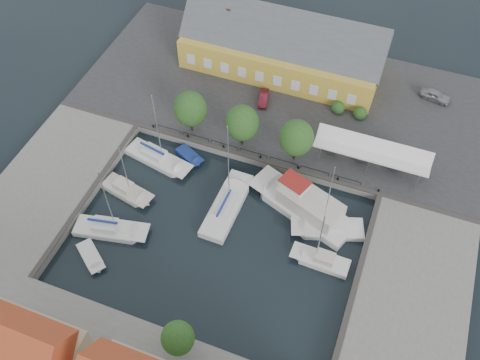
{
  "coord_description": "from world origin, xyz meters",
  "views": [
    {
      "loc": [
        14.28,
        -31.51,
        52.03
      ],
      "look_at": [
        0.0,
        6.0,
        1.5
      ],
      "focal_mm": 40.0,
      "sensor_mm": 36.0,
      "label": 1
    }
  ],
  "objects_px": {
    "warehouse": "(279,47)",
    "west_boat_d": "(110,230)",
    "east_boat_b": "(321,261)",
    "launch_nw": "(189,156)",
    "trawler": "(305,206)",
    "west_boat_a": "(157,159)",
    "tent_canopy": "(373,150)",
    "west_boat_b": "(127,191)",
    "car_red": "(263,98)",
    "center_sailboat": "(226,208)",
    "east_boat_a": "(329,229)",
    "launch_sw": "(91,257)",
    "car_silver": "(435,95)"
  },
  "relations": [
    {
      "from": "east_boat_b",
      "to": "west_boat_d",
      "type": "relative_size",
      "value": 0.8
    },
    {
      "from": "tent_canopy",
      "to": "trawler",
      "type": "relative_size",
      "value": 1.0
    },
    {
      "from": "center_sailboat",
      "to": "west_boat_b",
      "type": "height_order",
      "value": "center_sailboat"
    },
    {
      "from": "west_boat_d",
      "to": "car_red",
      "type": "bearing_deg",
      "value": 69.45
    },
    {
      "from": "west_boat_d",
      "to": "center_sailboat",
      "type": "bearing_deg",
      "value": 33.65
    },
    {
      "from": "car_silver",
      "to": "center_sailboat",
      "type": "relative_size",
      "value": 0.3
    },
    {
      "from": "center_sailboat",
      "to": "west_boat_d",
      "type": "distance_m",
      "value": 13.72
    },
    {
      "from": "warehouse",
      "to": "west_boat_b",
      "type": "bearing_deg",
      "value": -109.74
    },
    {
      "from": "car_red",
      "to": "east_boat_b",
      "type": "height_order",
      "value": "east_boat_b"
    },
    {
      "from": "launch_nw",
      "to": "east_boat_b",
      "type": "bearing_deg",
      "value": -24.1
    },
    {
      "from": "warehouse",
      "to": "west_boat_d",
      "type": "xyz_separation_m",
      "value": [
        -9.18,
        -33.67,
        -4.16
      ]
    },
    {
      "from": "east_boat_b",
      "to": "west_boat_b",
      "type": "height_order",
      "value": "west_boat_b"
    },
    {
      "from": "launch_nw",
      "to": "trawler",
      "type": "bearing_deg",
      "value": -10.34
    },
    {
      "from": "east_boat_a",
      "to": "west_boat_a",
      "type": "bearing_deg",
      "value": 173.81
    },
    {
      "from": "center_sailboat",
      "to": "west_boat_a",
      "type": "distance_m",
      "value": 11.82
    },
    {
      "from": "tent_canopy",
      "to": "west_boat_a",
      "type": "xyz_separation_m",
      "value": [
        -25.46,
        -8.14,
        -3.41
      ]
    },
    {
      "from": "west_boat_a",
      "to": "east_boat_b",
      "type": "bearing_deg",
      "value": -16.41
    },
    {
      "from": "warehouse",
      "to": "center_sailboat",
      "type": "bearing_deg",
      "value": -85.09
    },
    {
      "from": "center_sailboat",
      "to": "east_boat_b",
      "type": "xyz_separation_m",
      "value": [
        12.5,
        -2.88,
        -0.1
      ]
    },
    {
      "from": "tent_canopy",
      "to": "launch_nw",
      "type": "distance_m",
      "value": 23.03
    },
    {
      "from": "east_boat_a",
      "to": "launch_sw",
      "type": "xyz_separation_m",
      "value": [
        -23.86,
        -12.95,
        -0.17
      ]
    },
    {
      "from": "east_boat_b",
      "to": "launch_nw",
      "type": "xyz_separation_m",
      "value": [
        -20.05,
        8.97,
        -0.17
      ]
    },
    {
      "from": "warehouse",
      "to": "west_boat_b",
      "type": "relative_size",
      "value": 2.98
    },
    {
      "from": "east_boat_b",
      "to": "center_sailboat",
      "type": "bearing_deg",
      "value": 167.03
    },
    {
      "from": "car_red",
      "to": "west_boat_b",
      "type": "distance_m",
      "value": 22.81
    },
    {
      "from": "west_boat_d",
      "to": "east_boat_b",
      "type": "bearing_deg",
      "value": 11.17
    },
    {
      "from": "west_boat_b",
      "to": "west_boat_a",
      "type": "bearing_deg",
      "value": 78.8
    },
    {
      "from": "center_sailboat",
      "to": "west_boat_a",
      "type": "relative_size",
      "value": 1.13
    },
    {
      "from": "tent_canopy",
      "to": "west_boat_b",
      "type": "distance_m",
      "value": 30.36
    },
    {
      "from": "trawler",
      "to": "west_boat_d",
      "type": "height_order",
      "value": "west_boat_d"
    },
    {
      "from": "center_sailboat",
      "to": "launch_nw",
      "type": "distance_m",
      "value": 9.71
    },
    {
      "from": "trawler",
      "to": "west_boat_d",
      "type": "distance_m",
      "value": 22.85
    },
    {
      "from": "warehouse",
      "to": "west_boat_b",
      "type": "distance_m",
      "value": 30.04
    },
    {
      "from": "east_boat_b",
      "to": "launch_nw",
      "type": "height_order",
      "value": "east_boat_b"
    },
    {
      "from": "trawler",
      "to": "west_boat_a",
      "type": "distance_m",
      "value": 19.88
    },
    {
      "from": "east_boat_a",
      "to": "launch_sw",
      "type": "bearing_deg",
      "value": -151.51
    },
    {
      "from": "tent_canopy",
      "to": "launch_nw",
      "type": "height_order",
      "value": "tent_canopy"
    },
    {
      "from": "car_red",
      "to": "launch_nw",
      "type": "height_order",
      "value": "car_red"
    },
    {
      "from": "east_boat_a",
      "to": "west_boat_d",
      "type": "relative_size",
      "value": 1.02
    },
    {
      "from": "west_boat_b",
      "to": "launch_sw",
      "type": "bearing_deg",
      "value": -86.2
    },
    {
      "from": "car_red",
      "to": "trawler",
      "type": "distance_m",
      "value": 18.41
    },
    {
      "from": "tent_canopy",
      "to": "west_boat_b",
      "type": "bearing_deg",
      "value": -152.05
    },
    {
      "from": "warehouse",
      "to": "launch_nw",
      "type": "bearing_deg",
      "value": -104.89
    },
    {
      "from": "car_silver",
      "to": "car_red",
      "type": "xyz_separation_m",
      "value": [
        -22.02,
        -8.8,
        -0.11
      ]
    },
    {
      "from": "east_boat_b",
      "to": "trawler",
      "type": "bearing_deg",
      "value": 122.06
    },
    {
      "from": "west_boat_b",
      "to": "car_red",
      "type": "bearing_deg",
      "value": 62.38
    },
    {
      "from": "center_sailboat",
      "to": "west_boat_a",
      "type": "xyz_separation_m",
      "value": [
        -11.1,
        4.07,
        -0.09
      ]
    },
    {
      "from": "west_boat_a",
      "to": "launch_nw",
      "type": "height_order",
      "value": "west_boat_a"
    },
    {
      "from": "tent_canopy",
      "to": "east_boat_a",
      "type": "bearing_deg",
      "value": -101.43
    },
    {
      "from": "tent_canopy",
      "to": "launch_sw",
      "type": "bearing_deg",
      "value": -137.77
    }
  ]
}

